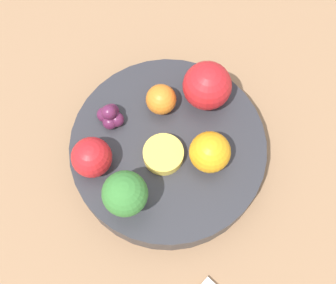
{
  "coord_description": "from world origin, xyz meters",
  "views": [
    {
      "loc": [
        0.19,
        0.07,
        0.59
      ],
      "look_at": [
        0.0,
        0.0,
        0.07
      ],
      "focal_mm": 50.0,
      "sensor_mm": 36.0,
      "label": 1
    }
  ],
  "objects_px": {
    "small_cup": "(164,154)",
    "apple_green": "(207,86)",
    "bowl": "(168,151)",
    "broccoli": "(125,194)",
    "apple_red": "(92,157)",
    "orange_front": "(210,151)",
    "orange_back": "(161,99)",
    "grape_cluster": "(110,116)"
  },
  "relations": [
    {
      "from": "broccoli",
      "to": "grape_cluster",
      "type": "height_order",
      "value": "broccoli"
    },
    {
      "from": "apple_red",
      "to": "small_cup",
      "type": "bearing_deg",
      "value": 116.85
    },
    {
      "from": "apple_red",
      "to": "small_cup",
      "type": "distance_m",
      "value": 0.08
    },
    {
      "from": "apple_green",
      "to": "grape_cluster",
      "type": "distance_m",
      "value": 0.12
    },
    {
      "from": "bowl",
      "to": "apple_red",
      "type": "relative_size",
      "value": 5.06
    },
    {
      "from": "bowl",
      "to": "orange_front",
      "type": "xyz_separation_m",
      "value": [
        -0.0,
        0.05,
        0.04
      ]
    },
    {
      "from": "grape_cluster",
      "to": "small_cup",
      "type": "distance_m",
      "value": 0.08
    },
    {
      "from": "orange_back",
      "to": "grape_cluster",
      "type": "relative_size",
      "value": 1.07
    },
    {
      "from": "orange_back",
      "to": "small_cup",
      "type": "xyz_separation_m",
      "value": [
        0.06,
        0.03,
        -0.01
      ]
    },
    {
      "from": "orange_back",
      "to": "small_cup",
      "type": "distance_m",
      "value": 0.07
    },
    {
      "from": "apple_red",
      "to": "apple_green",
      "type": "bearing_deg",
      "value": 143.9
    },
    {
      "from": "orange_back",
      "to": "grape_cluster",
      "type": "height_order",
      "value": "orange_back"
    },
    {
      "from": "broccoli",
      "to": "bowl",
      "type": "bearing_deg",
      "value": 168.1
    },
    {
      "from": "broccoli",
      "to": "orange_front",
      "type": "bearing_deg",
      "value": 141.21
    },
    {
      "from": "apple_red",
      "to": "apple_green",
      "type": "xyz_separation_m",
      "value": [
        -0.13,
        0.09,
        0.01
      ]
    },
    {
      "from": "apple_green",
      "to": "orange_front",
      "type": "bearing_deg",
      "value": 21.7
    },
    {
      "from": "bowl",
      "to": "apple_green",
      "type": "height_order",
      "value": "apple_green"
    },
    {
      "from": "bowl",
      "to": "apple_green",
      "type": "relative_size",
      "value": 4.02
    },
    {
      "from": "small_cup",
      "to": "orange_back",
      "type": "bearing_deg",
      "value": -156.88
    },
    {
      "from": "bowl",
      "to": "broccoli",
      "type": "height_order",
      "value": "broccoli"
    },
    {
      "from": "small_cup",
      "to": "apple_green",
      "type": "bearing_deg",
      "value": 167.13
    },
    {
      "from": "apple_red",
      "to": "grape_cluster",
      "type": "bearing_deg",
      "value": -176.54
    },
    {
      "from": "orange_front",
      "to": "grape_cluster",
      "type": "distance_m",
      "value": 0.13
    },
    {
      "from": "apple_green",
      "to": "orange_front",
      "type": "height_order",
      "value": "apple_green"
    },
    {
      "from": "orange_front",
      "to": "apple_red",
      "type": "bearing_deg",
      "value": -66.22
    },
    {
      "from": "bowl",
      "to": "apple_green",
      "type": "bearing_deg",
      "value": 164.46
    },
    {
      "from": "orange_front",
      "to": "grape_cluster",
      "type": "bearing_deg",
      "value": -91.91
    },
    {
      "from": "orange_front",
      "to": "orange_back",
      "type": "bearing_deg",
      "value": -119.54
    },
    {
      "from": "orange_front",
      "to": "orange_back",
      "type": "height_order",
      "value": "orange_front"
    },
    {
      "from": "broccoli",
      "to": "apple_green",
      "type": "bearing_deg",
      "value": 166.34
    },
    {
      "from": "orange_front",
      "to": "broccoli",
      "type": "bearing_deg",
      "value": -38.79
    },
    {
      "from": "broccoli",
      "to": "apple_red",
      "type": "relative_size",
      "value": 1.48
    },
    {
      "from": "bowl",
      "to": "broccoli",
      "type": "xyz_separation_m",
      "value": [
        0.08,
        -0.02,
        0.06
      ]
    },
    {
      "from": "broccoli",
      "to": "orange_front",
      "type": "relative_size",
      "value": 1.45
    },
    {
      "from": "apple_green",
      "to": "orange_back",
      "type": "bearing_deg",
      "value": -56.6
    },
    {
      "from": "orange_front",
      "to": "small_cup",
      "type": "xyz_separation_m",
      "value": [
        0.02,
        -0.05,
        -0.02
      ]
    },
    {
      "from": "bowl",
      "to": "grape_cluster",
      "type": "distance_m",
      "value": 0.08
    },
    {
      "from": "broccoli",
      "to": "orange_back",
      "type": "xyz_separation_m",
      "value": [
        -0.13,
        -0.01,
        -0.02
      ]
    },
    {
      "from": "apple_red",
      "to": "small_cup",
      "type": "relative_size",
      "value": 0.98
    },
    {
      "from": "apple_red",
      "to": "orange_front",
      "type": "height_order",
      "value": "orange_front"
    },
    {
      "from": "orange_back",
      "to": "apple_green",
      "type": "bearing_deg",
      "value": 123.4
    },
    {
      "from": "bowl",
      "to": "orange_front",
      "type": "relative_size",
      "value": 4.95
    }
  ]
}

